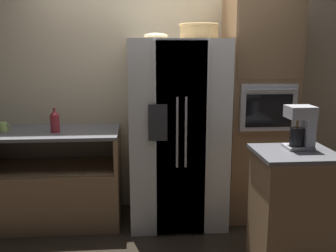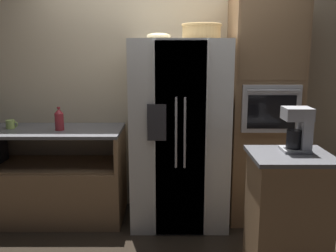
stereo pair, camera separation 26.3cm
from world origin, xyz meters
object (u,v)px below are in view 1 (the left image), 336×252
object	(u,v)px
wall_oven	(258,109)
mug	(3,127)
coffee_maker	(302,125)
refrigerator	(177,133)
fruit_bowl	(156,36)
wicker_basket	(199,31)
bottle_tall	(55,121)

from	to	relation	value
wall_oven	mug	bearing A→B (deg)	-179.78
coffee_maker	wall_oven	bearing A→B (deg)	91.20
refrigerator	mug	size ratio (longest dim) A/B	15.42
fruit_bowl	coffee_maker	distance (m)	1.58
wicker_basket	mug	distance (m)	2.07
bottle_tall	coffee_maker	bearing A→B (deg)	-24.24
refrigerator	mug	distance (m)	1.67
wall_oven	coffee_maker	world-z (taller)	wall_oven
wall_oven	wicker_basket	size ratio (longest dim) A/B	5.94
wicker_basket	coffee_maker	bearing A→B (deg)	-54.97
refrigerator	bottle_tall	bearing A→B (deg)	-179.41
wicker_basket	fruit_bowl	distance (m)	0.41
refrigerator	coffee_maker	size ratio (longest dim) A/B	5.51
bottle_tall	coffee_maker	xyz separation A→B (m)	(2.00, -0.90, 0.10)
wall_oven	coffee_maker	xyz separation A→B (m)	(0.02, -0.99, 0.03)
wall_oven	fruit_bowl	distance (m)	1.24
wicker_basket	fruit_bowl	bearing A→B (deg)	170.83
coffee_maker	bottle_tall	bearing A→B (deg)	155.76
refrigerator	bottle_tall	distance (m)	1.17
refrigerator	coffee_maker	distance (m)	1.26
coffee_maker	fruit_bowl	bearing A→B (deg)	136.72
refrigerator	bottle_tall	xyz separation A→B (m)	(-1.16, -0.01, 0.14)
wall_oven	wicker_basket	bearing A→B (deg)	-172.85
wall_oven	bottle_tall	bearing A→B (deg)	-177.41
bottle_tall	refrigerator	bearing A→B (deg)	0.59
refrigerator	bottle_tall	size ratio (longest dim) A/B	7.79
wicker_basket	bottle_tall	xyz separation A→B (m)	(-1.36, -0.01, -0.83)
mug	coffee_maker	world-z (taller)	coffee_maker
refrigerator	wall_oven	xyz separation A→B (m)	(0.82, 0.08, 0.22)
mug	coffee_maker	xyz separation A→B (m)	(2.51, -0.98, 0.17)
refrigerator	wall_oven	world-z (taller)	wall_oven
refrigerator	fruit_bowl	world-z (taller)	fruit_bowl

